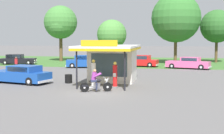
{
  "coord_description": "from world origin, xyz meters",
  "views": [
    {
      "loc": [
        4.99,
        -20.43,
        3.63
      ],
      "look_at": [
        0.26,
        3.99,
        1.4
      ],
      "focal_mm": 49.26,
      "sensor_mm": 36.0,
      "label": 1
    }
  ],
  "objects_px": {
    "bystander_strolling_foreground": "(16,64)",
    "parked_car_back_row_far_left": "(188,63)",
    "gas_pump_nearside": "(94,74)",
    "spare_tire_stack": "(69,79)",
    "parked_car_back_row_far_right": "(18,60)",
    "bystander_chatting_near_pumps": "(113,63)",
    "parked_car_back_row_centre": "(139,61)",
    "motorcycle_with_rider": "(95,82)",
    "featured_classic_sedan": "(20,75)",
    "parked_car_second_row_spare": "(85,62)",
    "gas_pump_offside": "(115,76)"
  },
  "relations": [
    {
      "from": "gas_pump_nearside",
      "to": "parked_car_back_row_centre",
      "type": "relative_size",
      "value": 0.39
    },
    {
      "from": "parked_car_second_row_spare",
      "to": "spare_tire_stack",
      "type": "bearing_deg",
      "value": -79.47
    },
    {
      "from": "parked_car_back_row_far_left",
      "to": "parked_car_back_row_centre",
      "type": "xyz_separation_m",
      "value": [
        -6.34,
        2.05,
        0.03
      ]
    },
    {
      "from": "parked_car_back_row_far_left",
      "to": "parked_car_back_row_far_right",
      "type": "relative_size",
      "value": 1.07
    },
    {
      "from": "gas_pump_nearside",
      "to": "featured_classic_sedan",
      "type": "distance_m",
      "value": 6.63
    },
    {
      "from": "motorcycle_with_rider",
      "to": "spare_tire_stack",
      "type": "bearing_deg",
      "value": 131.04
    },
    {
      "from": "gas_pump_nearside",
      "to": "motorcycle_with_rider",
      "type": "relative_size",
      "value": 0.99
    },
    {
      "from": "motorcycle_with_rider",
      "to": "spare_tire_stack",
      "type": "distance_m",
      "value": 4.98
    },
    {
      "from": "bystander_chatting_near_pumps",
      "to": "featured_classic_sedan",
      "type": "bearing_deg",
      "value": -116.96
    },
    {
      "from": "featured_classic_sedan",
      "to": "gas_pump_nearside",
      "type": "bearing_deg",
      "value": -8.37
    },
    {
      "from": "parked_car_back_row_far_left",
      "to": "parked_car_back_row_far_right",
      "type": "distance_m",
      "value": 24.38
    },
    {
      "from": "gas_pump_offside",
      "to": "spare_tire_stack",
      "type": "relative_size",
      "value": 2.73
    },
    {
      "from": "gas_pump_offside",
      "to": "parked_car_second_row_spare",
      "type": "relative_size",
      "value": 0.38
    },
    {
      "from": "gas_pump_nearside",
      "to": "spare_tire_stack",
      "type": "distance_m",
      "value": 3.15
    },
    {
      "from": "parked_car_back_row_far_right",
      "to": "gas_pump_nearside",
      "type": "bearing_deg",
      "value": -49.13
    },
    {
      "from": "bystander_chatting_near_pumps",
      "to": "motorcycle_with_rider",
      "type": "bearing_deg",
      "value": -83.88
    },
    {
      "from": "motorcycle_with_rider",
      "to": "bystander_chatting_near_pumps",
      "type": "xyz_separation_m",
      "value": [
        -1.53,
        14.24,
        0.29
      ]
    },
    {
      "from": "parked_car_back_row_far_right",
      "to": "parked_car_back_row_centre",
      "type": "height_order",
      "value": "parked_car_back_row_centre"
    },
    {
      "from": "parked_car_back_row_far_right",
      "to": "parked_car_back_row_far_left",
      "type": "bearing_deg",
      "value": -5.32
    },
    {
      "from": "gas_pump_offside",
      "to": "bystander_chatting_near_pumps",
      "type": "height_order",
      "value": "gas_pump_offside"
    },
    {
      "from": "parked_car_back_row_centre",
      "to": "bystander_chatting_near_pumps",
      "type": "xyz_separation_m",
      "value": [
        -2.45,
        -6.51,
        0.25
      ]
    },
    {
      "from": "motorcycle_with_rider",
      "to": "featured_classic_sedan",
      "type": "bearing_deg",
      "value": 157.23
    },
    {
      "from": "parked_car_back_row_centre",
      "to": "bystander_strolling_foreground",
      "type": "distance_m",
      "value": 16.01
    },
    {
      "from": "motorcycle_with_rider",
      "to": "parked_car_back_row_far_left",
      "type": "xyz_separation_m",
      "value": [
        7.26,
        18.7,
        0.02
      ]
    },
    {
      "from": "bystander_strolling_foreground",
      "to": "featured_classic_sedan",
      "type": "bearing_deg",
      "value": -59.79
    },
    {
      "from": "featured_classic_sedan",
      "to": "spare_tire_stack",
      "type": "relative_size",
      "value": 8.0
    },
    {
      "from": "motorcycle_with_rider",
      "to": "parked_car_second_row_spare",
      "type": "distance_m",
      "value": 18.69
    },
    {
      "from": "bystander_strolling_foreground",
      "to": "parked_car_back_row_centre",
      "type": "bearing_deg",
      "value": 34.92
    },
    {
      "from": "parked_car_back_row_centre",
      "to": "gas_pump_nearside",
      "type": "bearing_deg",
      "value": -94.86
    },
    {
      "from": "parked_car_back_row_far_left",
      "to": "parked_car_back_row_centre",
      "type": "relative_size",
      "value": 1.06
    },
    {
      "from": "spare_tire_stack",
      "to": "parked_car_back_row_centre",
      "type": "bearing_deg",
      "value": 76.18
    },
    {
      "from": "featured_classic_sedan",
      "to": "parked_car_second_row_spare",
      "type": "bearing_deg",
      "value": 84.71
    },
    {
      "from": "bystander_strolling_foreground",
      "to": "motorcycle_with_rider",
      "type": "bearing_deg",
      "value": -43.51
    },
    {
      "from": "featured_classic_sedan",
      "to": "motorcycle_with_rider",
      "type": "bearing_deg",
      "value": -22.77
    },
    {
      "from": "gas_pump_nearside",
      "to": "gas_pump_offside",
      "type": "height_order",
      "value": "gas_pump_nearside"
    },
    {
      "from": "parked_car_back_row_far_right",
      "to": "bystander_chatting_near_pumps",
      "type": "relative_size",
      "value": 3.01
    },
    {
      "from": "bystander_chatting_near_pumps",
      "to": "parked_car_second_row_spare",
      "type": "bearing_deg",
      "value": 141.03
    },
    {
      "from": "parked_car_back_row_centre",
      "to": "motorcycle_with_rider",
      "type": "bearing_deg",
      "value": -92.55
    },
    {
      "from": "motorcycle_with_rider",
      "to": "parked_car_back_row_far_left",
      "type": "bearing_deg",
      "value": 68.78
    },
    {
      "from": "parked_car_back_row_far_right",
      "to": "bystander_chatting_near_pumps",
      "type": "distance_m",
      "value": 16.89
    },
    {
      "from": "bystander_chatting_near_pumps",
      "to": "bystander_strolling_foreground",
      "type": "bearing_deg",
      "value": -166.06
    },
    {
      "from": "gas_pump_offside",
      "to": "parked_car_back_row_far_right",
      "type": "bearing_deg",
      "value": 133.64
    },
    {
      "from": "motorcycle_with_rider",
      "to": "parked_car_back_row_centre",
      "type": "xyz_separation_m",
      "value": [
        0.92,
        20.75,
        0.05
      ]
    },
    {
      "from": "parked_car_back_row_centre",
      "to": "bystander_strolling_foreground",
      "type": "bearing_deg",
      "value": -145.08
    },
    {
      "from": "parked_car_back_row_far_right",
      "to": "bystander_chatting_near_pumps",
      "type": "bearing_deg",
      "value": -23.46
    },
    {
      "from": "featured_classic_sedan",
      "to": "parked_car_back_row_centre",
      "type": "distance_m",
      "value": 19.51
    },
    {
      "from": "bystander_strolling_foreground",
      "to": "parked_car_back_row_far_left",
      "type": "bearing_deg",
      "value": 20.07
    },
    {
      "from": "gas_pump_offside",
      "to": "bystander_chatting_near_pumps",
      "type": "xyz_separation_m",
      "value": [
        -2.53,
        12.17,
        0.04
      ]
    },
    {
      "from": "gas_pump_nearside",
      "to": "bystander_strolling_foreground",
      "type": "relative_size",
      "value": 1.26
    },
    {
      "from": "parked_car_second_row_spare",
      "to": "gas_pump_nearside",
      "type": "bearing_deg",
      "value": -71.67
    }
  ]
}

